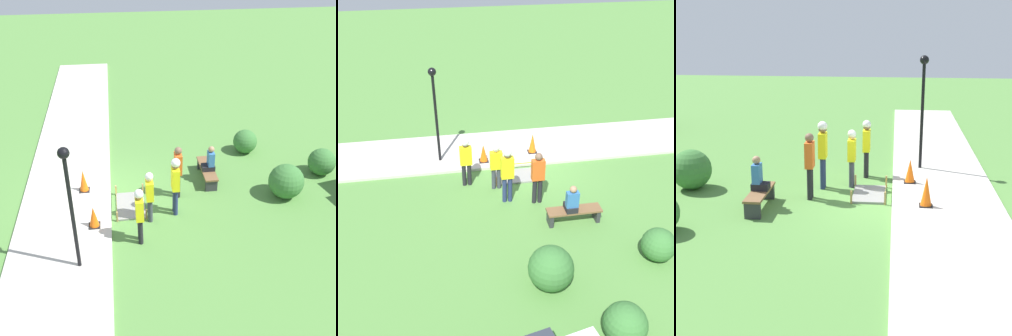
{
  "view_description": "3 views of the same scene",
  "coord_description": "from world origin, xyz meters",
  "views": [
    {
      "loc": [
        11.68,
        0.39,
        8.06
      ],
      "look_at": [
        0.36,
        1.88,
        1.1
      ],
      "focal_mm": 45.0,
      "sensor_mm": 36.0,
      "label": 1
    },
    {
      "loc": [
        3.18,
        12.89,
        8.07
      ],
      "look_at": [
        1.17,
        1.22,
        0.78
      ],
      "focal_mm": 45.0,
      "sensor_mm": 36.0,
      "label": 2
    },
    {
      "loc": [
        -12.65,
        -0.01,
        4.72
      ],
      "look_at": [
        0.57,
        1.31,
        0.82
      ],
      "focal_mm": 55.0,
      "sensor_mm": 36.0,
      "label": 3
    }
  ],
  "objects": [
    {
      "name": "ground_plane",
      "position": [
        0.0,
        0.0,
        0.0
      ],
      "size": [
        60.0,
        60.0,
        0.0
      ],
      "primitive_type": "plane",
      "color": "#51843D"
    },
    {
      "name": "sidewalk",
      "position": [
        0.0,
        -1.42,
        0.05
      ],
      "size": [
        28.0,
        2.84,
        0.1
      ],
      "color": "#BCB7AD",
      "rests_on": "ground_plane"
    },
    {
      "name": "wet_concrete_patch",
      "position": [
        0.76,
        0.62,
        0.04
      ],
      "size": [
        1.48,
        0.94,
        0.35
      ],
      "color": "gray",
      "rests_on": "ground_plane"
    },
    {
      "name": "traffic_cone_near_patch",
      "position": [
        -0.21,
        -0.86,
        0.49
      ],
      "size": [
        0.34,
        0.34,
        0.78
      ],
      "color": "black",
      "rests_on": "sidewalk"
    },
    {
      "name": "traffic_cone_far_patch",
      "position": [
        1.72,
        -0.49,
        0.44
      ],
      "size": [
        0.34,
        0.34,
        0.69
      ],
      "color": "black",
      "rests_on": "sidewalk"
    },
    {
      "name": "park_bench",
      "position": [
        -0.52,
        3.37,
        0.33
      ],
      "size": [
        1.64,
        0.44,
        0.46
      ],
      "color": "#2D2D33",
      "rests_on": "ground_plane"
    },
    {
      "name": "person_seated_on_bench",
      "position": [
        -0.4,
        3.42,
        0.81
      ],
      "size": [
        0.36,
        0.44,
        0.89
      ],
      "color": "black",
      "rests_on": "park_bench"
    },
    {
      "name": "worker_supervisor",
      "position": [
        2.45,
        0.82,
        1.05
      ],
      "size": [
        0.4,
        0.26,
        1.77
      ],
      "color": "black",
      "rests_on": "ground_plane"
    },
    {
      "name": "worker_assistant",
      "position": [
        1.26,
        1.99,
        1.19
      ],
      "size": [
        0.4,
        0.28,
        1.95
      ],
      "color": "navy",
      "rests_on": "ground_plane"
    },
    {
      "name": "worker_trainee",
      "position": [
        1.5,
        1.18,
        0.99
      ],
      "size": [
        0.4,
        0.24,
        1.68
      ],
      "color": "#383D47",
      "rests_on": "ground_plane"
    },
    {
      "name": "bystander_in_orange_shirt",
      "position": [
        0.34,
        2.21,
        1.03
      ],
      "size": [
        0.4,
        0.24,
        1.81
      ],
      "color": "black",
      "rests_on": "ground_plane"
    },
    {
      "name": "lamppost_near",
      "position": [
        3.31,
        -0.85,
        2.44
      ],
      "size": [
        0.28,
        0.28,
        3.53
      ],
      "color": "black",
      "rests_on": "sidewalk"
    },
    {
      "name": "shrub_rounded_near",
      "position": [
        -0.35,
        7.48,
        0.48
      ],
      "size": [
        0.97,
        0.97,
        0.97
      ],
      "color": "#387033",
      "rests_on": "ground_plane"
    },
    {
      "name": "shrub_rounded_mid",
      "position": [
        0.83,
        5.7,
        0.57
      ],
      "size": [
        1.14,
        1.14,
        1.14
      ],
      "color": "#387033",
      "rests_on": "ground_plane"
    },
    {
      "name": "shrub_rounded_far",
      "position": [
        -2.26,
        5.24,
        0.46
      ],
      "size": [
        0.92,
        0.92,
        0.92
      ],
      "color": "#387033",
      "rests_on": "ground_plane"
    }
  ]
}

